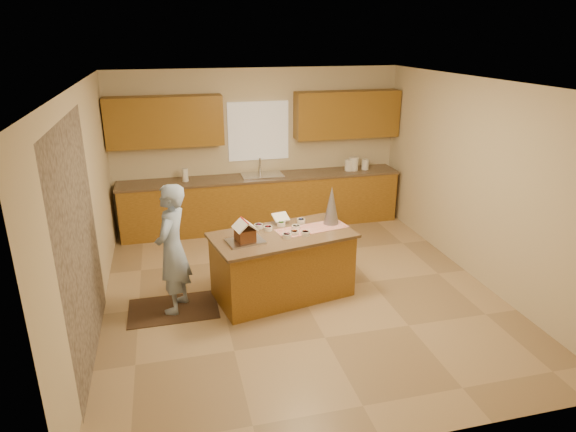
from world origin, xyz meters
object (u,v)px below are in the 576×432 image
Objects in this scene: tinsel_tree at (331,205)px; boy at (172,249)px; island_base at (282,266)px; gingerbread_house at (245,233)px.

tinsel_tree is 0.32× the size of boy.
island_base is at bearing -164.82° from tinsel_tree.
gingerbread_house is (0.86, -0.11, 0.17)m from boy.
tinsel_tree is 1.67× the size of gingerbread_house.
tinsel_tree is at bearing 3.67° from island_base.
gingerbread_house is at bearing 105.37° from boy.
boy is at bearing 169.98° from island_base.
tinsel_tree is at bearing 15.81° from gingerbread_house.
tinsel_tree reaches higher than gingerbread_house.
boy is (-2.07, -0.23, -0.30)m from tinsel_tree.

